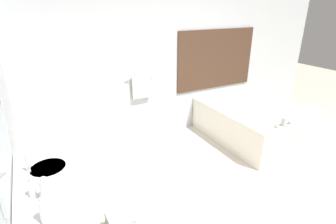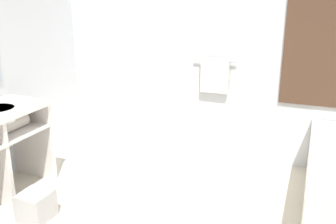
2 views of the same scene
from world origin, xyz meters
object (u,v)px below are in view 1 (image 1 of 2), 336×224
object	(u,v)px
bathtub	(244,122)
soap_dispenser	(32,189)
water_bottle_1	(45,211)
water_bottle_2	(45,190)

from	to	relation	value
bathtub	soap_dispenser	world-z (taller)	soap_dispenser
soap_dispenser	bathtub	bearing A→B (deg)	19.00
water_bottle_1	soap_dispenser	xyz separation A→B (m)	(-0.07, 0.33, -0.02)
water_bottle_2	water_bottle_1	bearing A→B (deg)	-94.68
bathtub	water_bottle_2	world-z (taller)	water_bottle_2
water_bottle_2	soap_dispenser	distance (m)	0.13
bathtub	water_bottle_1	size ratio (longest dim) A/B	8.48
soap_dispenser	water_bottle_1	bearing A→B (deg)	-78.09
water_bottle_1	water_bottle_2	world-z (taller)	water_bottle_1
water_bottle_1	soap_dispenser	world-z (taller)	water_bottle_1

